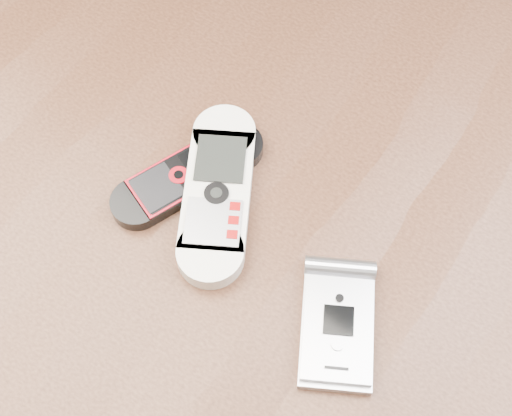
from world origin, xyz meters
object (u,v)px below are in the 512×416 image
at_px(nokia_white, 218,192).
at_px(table, 252,260).
at_px(nokia_black_red, 188,174).
at_px(motorola_razr, 337,327).

bearing_deg(nokia_white, table, -20.02).
height_order(nokia_white, nokia_black_red, nokia_white).
bearing_deg(motorola_razr, table, 127.92).
relative_size(nokia_black_red, motorola_razr, 1.34).
bearing_deg(nokia_white, motorola_razr, -46.56).
height_order(nokia_white, motorola_razr, nokia_white).
bearing_deg(nokia_white, nokia_black_red, 148.94).
distance_m(table, nokia_white, 0.12).
bearing_deg(table, nokia_white, -171.11).
bearing_deg(motorola_razr, nokia_black_red, 136.96).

